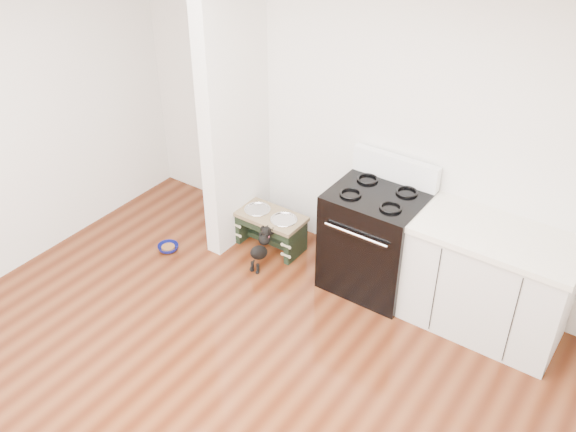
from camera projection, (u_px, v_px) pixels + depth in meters
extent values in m
plane|color=silver|center=(376.00, 122.00, 5.28)|extent=(5.00, 0.00, 5.00)
plane|color=white|center=(128.00, 43.00, 2.82)|extent=(5.00, 5.00, 0.00)
cube|color=silver|center=(234.00, 105.00, 5.56)|extent=(0.15, 0.80, 2.70)
cube|color=black|center=(374.00, 240.00, 5.41)|extent=(0.76, 0.65, 0.92)
cube|color=black|center=(356.00, 264.00, 5.24)|extent=(0.58, 0.02, 0.50)
cylinder|color=silver|center=(356.00, 235.00, 5.03)|extent=(0.56, 0.02, 0.02)
cube|color=white|center=(396.00, 168.00, 5.29)|extent=(0.76, 0.08, 0.22)
torus|color=black|center=(351.00, 193.00, 5.14)|extent=(0.18, 0.18, 0.02)
torus|color=black|center=(391.00, 207.00, 4.97)|extent=(0.18, 0.18, 0.02)
torus|color=black|center=(368.00, 179.00, 5.33)|extent=(0.18, 0.18, 0.02)
torus|color=black|center=(407.00, 192.00, 5.16)|extent=(0.18, 0.18, 0.02)
cube|color=silver|center=(487.00, 284.00, 4.98)|extent=(1.20, 0.60, 0.86)
cube|color=silver|center=(498.00, 236.00, 4.73)|extent=(1.24, 0.64, 0.05)
cube|color=black|center=(467.00, 339.00, 5.01)|extent=(1.20, 0.06, 0.10)
cube|color=black|center=(247.00, 222.00, 6.17)|extent=(0.05, 0.31, 0.32)
cube|color=black|center=(296.00, 242.00, 5.90)|extent=(0.05, 0.31, 0.32)
cube|color=black|center=(261.00, 229.00, 5.87)|extent=(0.52, 0.03, 0.08)
cube|color=black|center=(271.00, 241.00, 6.09)|extent=(0.52, 0.05, 0.05)
cube|color=brown|center=(270.00, 216.00, 5.94)|extent=(0.65, 0.35, 0.04)
cylinder|color=silver|center=(257.00, 211.00, 6.01)|extent=(0.22, 0.22, 0.04)
cylinder|color=silver|center=(284.00, 221.00, 5.86)|extent=(0.22, 0.22, 0.04)
torus|color=silver|center=(257.00, 209.00, 6.00)|extent=(0.25, 0.25, 0.02)
torus|color=silver|center=(284.00, 220.00, 5.85)|extent=(0.25, 0.25, 0.02)
cylinder|color=black|center=(252.00, 266.00, 5.78)|extent=(0.03, 0.03, 0.10)
cylinder|color=black|center=(258.00, 269.00, 5.75)|extent=(0.03, 0.03, 0.10)
sphere|color=black|center=(252.00, 270.00, 5.80)|extent=(0.04, 0.04, 0.04)
sphere|color=black|center=(257.00, 272.00, 5.77)|extent=(0.04, 0.04, 0.04)
ellipsoid|color=black|center=(259.00, 252.00, 5.74)|extent=(0.11, 0.26, 0.23)
sphere|color=black|center=(264.00, 240.00, 5.75)|extent=(0.11, 0.11, 0.11)
sphere|color=black|center=(266.00, 231.00, 5.73)|extent=(0.09, 0.09, 0.09)
sphere|color=black|center=(268.00, 227.00, 5.78)|extent=(0.03, 0.03, 0.03)
sphere|color=black|center=(273.00, 229.00, 5.76)|extent=(0.03, 0.03, 0.03)
cylinder|color=black|center=(252.00, 265.00, 5.71)|extent=(0.02, 0.08, 0.09)
torus|color=#EA445F|center=(265.00, 235.00, 5.74)|extent=(0.09, 0.06, 0.08)
imported|color=#0C1056|center=(168.00, 248.00, 6.04)|extent=(0.24, 0.24, 0.06)
cylinder|color=brown|center=(168.00, 247.00, 6.04)|extent=(0.13, 0.13, 0.03)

